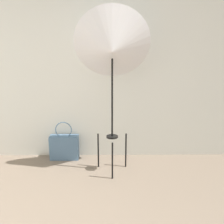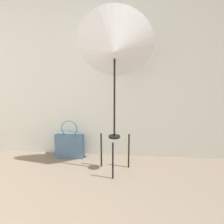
% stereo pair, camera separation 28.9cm
% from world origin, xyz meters
% --- Properties ---
extents(wall_back, '(8.00, 0.05, 2.60)m').
position_xyz_m(wall_back, '(0.00, 2.46, 1.30)').
color(wall_back, beige).
rests_on(wall_back, ground_plane).
extents(photo_umbrella, '(0.91, 0.59, 2.00)m').
position_xyz_m(photo_umbrella, '(0.47, 1.96, 1.53)').
color(photo_umbrella, black).
rests_on(photo_umbrella, ground_plane).
extents(tote_bag, '(0.40, 0.16, 0.54)m').
position_xyz_m(tote_bag, '(-0.20, 2.32, 0.18)').
color(tote_bag, slate).
rests_on(tote_bag, ground_plane).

